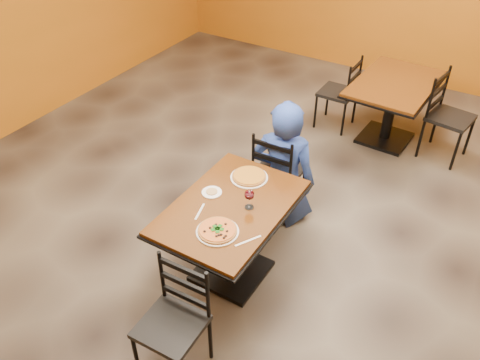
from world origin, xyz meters
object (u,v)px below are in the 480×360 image
Objects in this scene: table_main at (231,224)px; table_second at (393,98)px; chair_main_near at (171,327)px; side_plate at (212,192)px; chair_main_far at (279,171)px; chair_second_left at (337,93)px; pizza_far at (249,176)px; chair_second_right at (450,118)px; plate_far at (249,178)px; plate_main at (218,232)px; wine_glass at (249,198)px; pizza_main at (217,230)px; diner at (284,162)px.

table_main is 2.78m from table_second.
side_plate is at bearing 106.57° from chair_main_near.
chair_main_far is at bearing 93.83° from table_main.
table_main is at bearing 4.78° from chair_second_left.
table_main is 0.44m from pizza_far.
plate_far is (-1.15, -2.37, 0.27)m from chair_second_right.
chair_main_far is 3.24× the size of pizza_far.
chair_second_left is 1.31m from chair_second_right.
chair_main_near reaches higher than plate_far.
chair_main_far is 0.94× the size of chair_second_right.
side_plate is at bearing -115.41° from pizza_far.
pizza_far is at bearing 64.59° from side_plate.
side_plate is (-0.14, -0.91, 0.30)m from chair_main_far.
chair_main_near is at bearing -82.04° from pizza_far.
plate_main is at bearing -78.80° from pizza_far.
pizza_far is at bearing 0.00° from plate_far.
wine_glass reaches higher than plate_main.
table_main is 0.32m from wine_glass.
pizza_far is at bearing 95.94° from chair_main_near.
chair_second_left is 5.55× the size of side_plate.
plate_main is at bearing 5.81° from chair_second_left.
chair_second_left is at bearing 94.47° from table_main.
wine_glass is at bearing 81.22° from plate_main.
plate_main is (0.29, -3.05, 0.31)m from chair_second_left.
chair_main_near is 4.96× the size of wine_glass.
diner is at bearing 93.75° from pizza_main.
pizza_main is 0.69m from pizza_far.
diner is at bearing 84.20° from plate_far.
plate_far is at bearing -101.76° from table_second.
chair_main_far is 5.03× the size of wine_glass.
wine_glass reaches higher than chair_main_near.
pizza_main is (0.08, -0.30, 0.21)m from table_main.
chair_main_near is 0.73m from plate_main.
table_second is 1.41× the size of chair_main_far.
plate_main is 0.37m from wine_glass.
chair_main_far is (-0.20, 1.91, 0.01)m from chair_main_near.
plate_far reaches higher than table_second.
diner reaches higher than wine_glass.
pizza_main is 1.58× the size of wine_glass.
table_main is at bearing -81.67° from pizza_far.
chair_main_near reaches higher than plate_main.
wine_glass is (0.06, 0.36, 0.07)m from pizza_main.
table_main is 0.43m from plate_far.
chair_second_left is 0.73× the size of diner.
chair_main_far is 1.02× the size of chair_second_left.
table_main is 0.38m from pizza_main.
plate_far is at bearing 98.33° from table_main.
chair_main_near reaches higher than pizza_main.
pizza_far reaches higher than table_second.
chair_main_far reaches higher than pizza_far.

